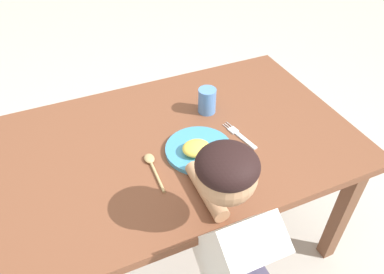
# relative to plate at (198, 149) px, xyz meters

# --- Properties ---
(ground_plane) EXTENTS (8.00, 8.00, 0.00)m
(ground_plane) POSITION_rel_plate_xyz_m (-0.06, 0.10, -0.68)
(ground_plane) COLOR beige
(dining_table) EXTENTS (1.41, 0.87, 0.66)m
(dining_table) POSITION_rel_plate_xyz_m (-0.06, 0.10, -0.09)
(dining_table) COLOR brown
(dining_table) RESTS_ON ground_plane
(plate) EXTENTS (0.25, 0.25, 0.06)m
(plate) POSITION_rel_plate_xyz_m (0.00, 0.00, 0.00)
(plate) COLOR #4091BF
(plate) RESTS_ON dining_table
(fork) EXTENTS (0.06, 0.18, 0.01)m
(fork) POSITION_rel_plate_xyz_m (0.19, 0.02, -0.01)
(fork) COLOR silver
(fork) RESTS_ON dining_table
(spoon) EXTENTS (0.04, 0.19, 0.02)m
(spoon) POSITION_rel_plate_xyz_m (-0.18, 0.00, -0.01)
(spoon) COLOR tan
(spoon) RESTS_ON dining_table
(drinking_cup) EXTENTS (0.07, 0.07, 0.11)m
(drinking_cup) POSITION_rel_plate_xyz_m (0.14, 0.22, 0.04)
(drinking_cup) COLOR #5489D0
(drinking_cup) RESTS_ON dining_table
(person) EXTENTS (0.20, 0.47, 0.96)m
(person) POSITION_rel_plate_xyz_m (-0.06, -0.41, -0.14)
(person) COLOR #47435E
(person) RESTS_ON ground_plane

